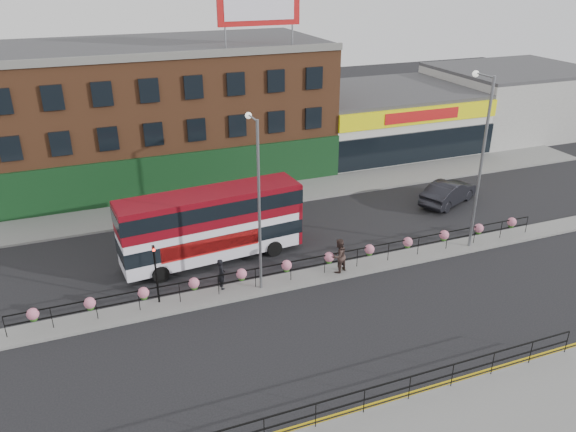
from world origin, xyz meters
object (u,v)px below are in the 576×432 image
object	(u,v)px
pedestrian_a	(221,274)
lamp_column_west	(257,191)
car	(449,192)
pedestrian_b	(339,256)
double_decker_bus	(212,219)
lamp_column_east	(480,149)

from	to	relation	value
pedestrian_a	lamp_column_west	size ratio (longest dim) A/B	0.19
car	pedestrian_b	distance (m)	13.21
double_decker_bus	pedestrian_a	world-z (taller)	double_decker_bus
lamp_column_west	car	bearing A→B (deg)	20.14
lamp_column_west	lamp_column_east	distance (m)	13.30
lamp_column_east	car	bearing A→B (deg)	63.80
double_decker_bus	pedestrian_a	distance (m)	3.86
double_decker_bus	pedestrian_a	bearing A→B (deg)	-97.77
pedestrian_a	lamp_column_west	bearing A→B (deg)	-106.84
double_decker_bus	pedestrian_b	xyz separation A→B (m)	(5.99, -4.16, -1.45)
double_decker_bus	lamp_column_east	xyz separation A→B (m)	(14.75, -3.97, 3.60)
lamp_column_west	pedestrian_a	bearing A→B (deg)	166.27
double_decker_bus	pedestrian_b	bearing A→B (deg)	-34.77
car	pedestrian_b	size ratio (longest dim) A/B	2.73
double_decker_bus	car	distance (m)	17.87
pedestrian_a	lamp_column_west	world-z (taller)	lamp_column_west
car	lamp_column_west	distance (m)	17.89
car	pedestrian_a	size ratio (longest dim) A/B	3.18
double_decker_bus	pedestrian_b	size ratio (longest dim) A/B	5.34
lamp_column_west	lamp_column_east	xyz separation A→B (m)	(13.28, -0.01, 0.66)
double_decker_bus	pedestrian_b	world-z (taller)	double_decker_bus
double_decker_bus	lamp_column_east	bearing A→B (deg)	-15.06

